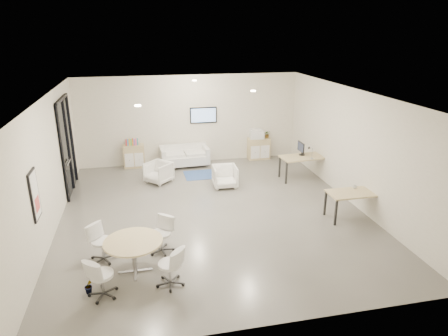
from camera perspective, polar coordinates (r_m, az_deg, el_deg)
name	(u,v)px	position (r m, az deg, el deg)	size (l,w,h in m)	color
room_shell	(213,157)	(10.34, -1.65, 1.64)	(9.60, 10.60, 4.80)	#5E5C55
glass_door	(67,143)	(12.80, -21.53, 3.32)	(0.09, 1.90, 2.85)	black
artwork	(35,195)	(8.97, -25.42, -3.53)	(0.05, 0.54, 1.04)	black
wall_tv	(203,115)	(14.64, -2.97, 7.55)	(0.98, 0.06, 0.58)	black
ceiling_spots	(199,91)	(10.75, -3.64, 10.96)	(3.14, 4.14, 0.03)	#FFEAC6
sideboard_left	(134,156)	(14.63, -12.73, 1.65)	(0.73, 0.38, 0.83)	tan
sideboard_right	(259,149)	(15.26, 4.98, 2.79)	(0.82, 0.40, 0.82)	tan
books	(132,142)	(14.49, -13.02, 3.62)	(0.43, 0.14, 0.22)	red
printer	(257,134)	(15.08, 4.68, 4.88)	(0.55, 0.47, 0.36)	white
loveseat	(184,157)	(14.52, -5.68, 1.64)	(1.74, 0.94, 0.64)	silver
blue_rug	(206,174)	(13.68, -2.65, -0.91)	(1.43, 0.95, 0.01)	#2B4C85
armchair_left	(158,171)	(13.05, -9.34, -0.47)	(0.72, 0.68, 0.74)	silver
armchair_right	(225,175)	(12.51, 0.13, -1.07)	(0.73, 0.69, 0.75)	silver
desk_rear	(303,159)	(13.33, 11.28, 1.32)	(1.56, 0.88, 0.78)	tan
desk_front	(355,195)	(10.93, 18.15, -3.65)	(1.40, 0.70, 0.73)	tan
monitor	(301,148)	(13.35, 10.96, 2.79)	(0.20, 0.50, 0.44)	black
round_table	(133,245)	(8.37, -12.83, -10.61)	(1.19, 1.19, 0.72)	tan
meeting_chairs	(134,254)	(8.48, -12.72, -11.94)	(2.15, 2.15, 0.82)	white
plant_cabinet	(267,135)	(15.20, 6.20, 4.71)	(0.25, 0.27, 0.21)	#3F7F3F
plant_floor	(90,290)	(8.29, -18.64, -16.13)	(0.18, 0.33, 0.14)	#3F7F3F
cup	(355,187)	(11.12, 18.18, -2.53)	(0.11, 0.09, 0.11)	white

